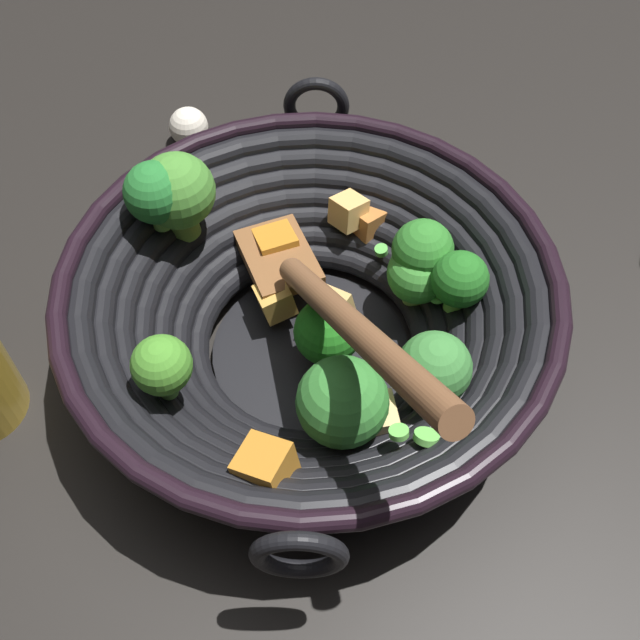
# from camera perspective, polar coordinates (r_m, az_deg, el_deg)

# --- Properties ---
(ground_plane) EXTENTS (4.00, 4.00, 0.00)m
(ground_plane) POSITION_cam_1_polar(r_m,az_deg,el_deg) (0.59, -0.69, -2.72)
(ground_plane) COLOR black
(wok) EXTENTS (0.35, 0.35, 0.21)m
(wok) POSITION_cam_1_polar(r_m,az_deg,el_deg) (0.54, -0.69, 0.86)
(wok) COLOR black
(wok) RESTS_ON ground
(garlic_bulb) EXTENTS (0.04, 0.04, 0.04)m
(garlic_bulb) POSITION_cam_1_polar(r_m,az_deg,el_deg) (0.75, -9.69, 13.92)
(garlic_bulb) COLOR silver
(garlic_bulb) RESTS_ON ground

